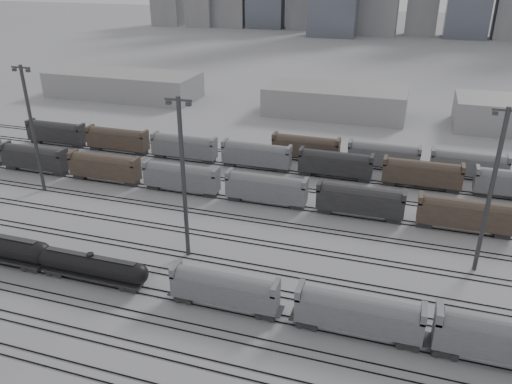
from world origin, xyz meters
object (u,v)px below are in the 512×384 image
(hopper_car_a, at_px, (225,288))
(hopper_car_b, at_px, (359,312))
(tank_car_b, at_px, (92,266))
(light_mast_c, at_px, (183,176))

(hopper_car_a, distance_m, hopper_car_b, 16.81)
(tank_car_b, distance_m, light_mast_c, 17.65)
(tank_car_b, height_order, light_mast_c, light_mast_c)
(hopper_car_b, bearing_deg, tank_car_b, 180.00)
(hopper_car_b, bearing_deg, light_mast_c, 158.83)
(hopper_car_a, relative_size, hopper_car_b, 0.94)
(hopper_car_b, xyz_separation_m, light_mast_c, (-26.79, 10.38, 9.69))
(tank_car_b, distance_m, hopper_car_b, 36.45)
(hopper_car_a, height_order, light_mast_c, light_mast_c)
(hopper_car_a, relative_size, light_mast_c, 0.57)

